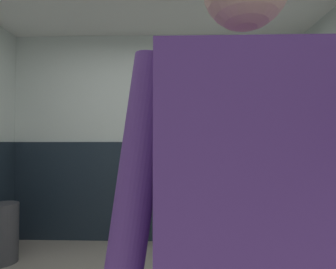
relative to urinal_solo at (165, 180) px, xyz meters
name	(u,v)px	position (x,y,z in m)	size (l,w,h in m)	color
wall_back	(158,137)	(-0.09, 0.22, 0.52)	(4.27, 0.12, 2.59)	silver
wainscot_band_back	(158,191)	(-0.09, 0.14, -0.16)	(3.67, 0.03, 1.23)	#19232D
urinal_solo	(165,180)	(0.00, 0.00, 0.00)	(0.40, 0.34, 1.24)	white
person	(249,250)	(0.30, -2.73, 0.20)	(0.63, 0.60, 1.68)	#2D3342
trash_bin	(3,233)	(-1.63, -0.53, -0.48)	(0.30, 0.30, 0.59)	#38383D
soap_dispenser	(223,127)	(0.72, 0.12, 0.63)	(0.10, 0.07, 0.18)	silver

